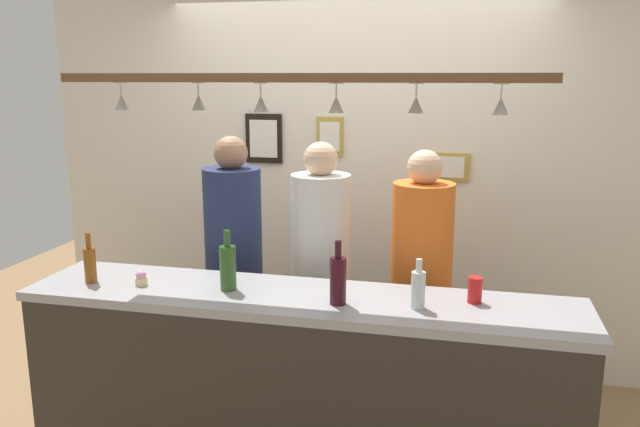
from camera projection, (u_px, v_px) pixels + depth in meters
back_wall at (353, 182)px, 4.33m from camera, size 4.40×0.06×2.60m
bar_counter at (290, 370)px, 2.94m from camera, size 2.70×0.55×0.99m
overhead_glass_rack at (300, 78)px, 2.85m from camera, size 2.20×0.36×0.04m
hanging_wineglass_far_left at (122, 101)px, 3.05m from camera, size 0.07×0.07×0.13m
hanging_wineglass_left at (199, 101)px, 3.03m from camera, size 0.07×0.07×0.13m
hanging_wineglass_center_left at (261, 103)px, 2.89m from camera, size 0.07×0.07×0.13m
hanging_wineglass_center at (336, 103)px, 2.82m from camera, size 0.07×0.07×0.13m
hanging_wineglass_center_right at (416, 103)px, 2.79m from camera, size 0.07×0.07×0.13m
hanging_wineglass_right at (501, 105)px, 2.65m from camera, size 0.07×0.07×0.13m
person_left_navy_shirt at (234, 248)px, 3.75m from camera, size 0.34×0.34×1.68m
person_middle_white_patterned_shirt at (321, 256)px, 3.64m from camera, size 0.34×0.34×1.66m
person_right_orange_shirt at (421, 266)px, 3.51m from camera, size 0.34×0.34×1.63m
bottle_champagne_green at (228, 266)px, 3.07m from camera, size 0.08×0.08×0.30m
bottle_beer_amber_tall at (90, 263)px, 3.18m from camera, size 0.06×0.06×0.26m
bottle_soda_clear at (418, 289)px, 2.83m from camera, size 0.06×0.06×0.23m
bottle_wine_dark_red at (338, 279)px, 2.87m from camera, size 0.08×0.08×0.30m
drink_can at (475, 290)px, 2.90m from camera, size 0.07×0.07×0.12m
cupcake at (141, 278)px, 3.15m from camera, size 0.06×0.06×0.08m
picture_frame_crest at (330, 137)px, 4.25m from camera, size 0.18×0.02×0.26m
picture_frame_caricature at (264, 139)px, 4.36m from camera, size 0.26×0.02×0.34m
picture_frame_lower_pair at (446, 167)px, 4.12m from camera, size 0.30×0.02×0.18m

